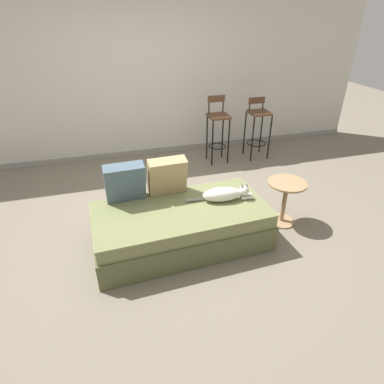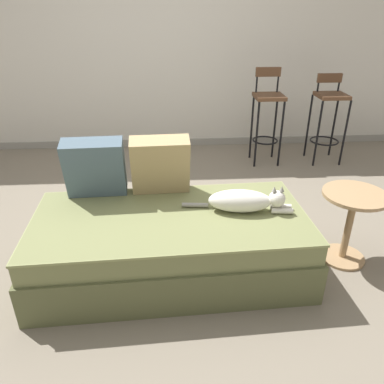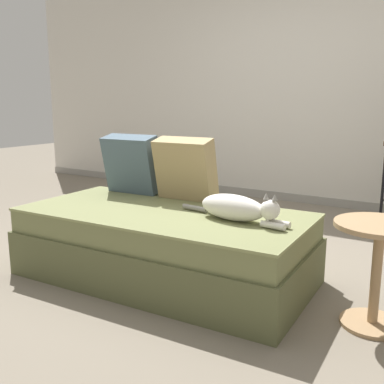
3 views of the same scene
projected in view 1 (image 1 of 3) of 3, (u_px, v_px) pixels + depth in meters
The scene contains 10 objects.
ground_plane at pixel (173, 222), 3.88m from camera, with size 16.00×16.00×0.00m, color slate.
wall_back_panel at pixel (139, 77), 5.11m from camera, with size 8.00×0.10×2.60m, color silver.
wall_baseboard_trim at pixel (145, 152), 5.69m from camera, with size 8.00×0.02×0.09m, color gray.
couch at pixel (181, 226), 3.43m from camera, with size 1.87×0.98×0.44m.
throw_pillow_corner at pixel (125, 182), 3.36m from camera, with size 0.42×0.25×0.44m.
throw_pillow_middle at pixel (167, 176), 3.49m from camera, with size 0.42×0.25×0.44m.
cat at pixel (225, 194), 3.44m from camera, with size 0.74×0.21×0.19m.
bar_stool_near_window at pixel (218, 125), 5.15m from camera, with size 0.32×0.32×1.06m.
bar_stool_by_doorway at pixel (258, 123), 5.34m from camera, with size 0.34×0.34×0.99m.
side_table at pixel (285, 197), 3.72m from camera, with size 0.44×0.44×0.54m.
Camera 1 is at (-0.66, -3.12, 2.25)m, focal length 30.00 mm.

